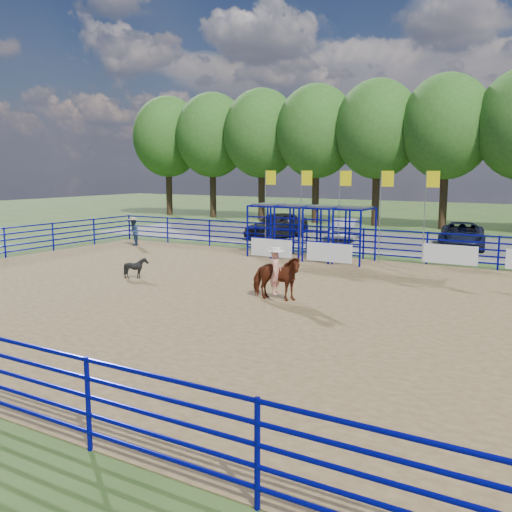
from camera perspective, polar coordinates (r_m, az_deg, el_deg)
name	(u,v)px	position (r m, az deg, el deg)	size (l,w,h in m)	color
ground	(256,300)	(18.85, 0.00, -4.45)	(120.00, 120.00, 0.00)	#3D5923
arena_dirt	(256,300)	(18.85, 0.00, -4.42)	(30.00, 20.00, 0.02)	olive
gravel_strip	(405,243)	(34.35, 14.72, 1.27)	(40.00, 10.00, 0.01)	gray
horse_and_rider	(276,274)	(18.63, 2.02, -1.81)	(1.86, 1.03, 2.46)	#632813
calf	(136,268)	(22.84, -11.90, -1.17)	(0.69, 0.77, 0.85)	black
spectator_cowboy	(133,232)	(32.61, -12.18, 2.40)	(0.90, 0.93, 1.56)	navy
car_a	(277,225)	(35.56, 2.08, 3.11)	(1.90, 4.72, 1.61)	black
car_b	(346,229)	(35.34, 9.00, 2.73)	(1.39, 4.00, 1.32)	gray
car_c	(462,235)	(32.95, 19.89, 1.96)	(2.32, 5.02, 1.40)	black
perimeter_fence	(256,278)	(18.69, 0.00, -2.21)	(30.10, 20.10, 1.50)	#060896
chute_assembly	(317,233)	(27.24, 6.12, 2.28)	(19.32, 2.41, 4.20)	#060896
treeline	(447,122)	(42.92, 18.57, 12.62)	(56.40, 6.40, 11.24)	#3F2B19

